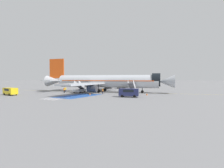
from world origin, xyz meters
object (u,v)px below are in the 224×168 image
at_px(boarding_stairs_forward, 132,91).
at_px(ground_crew_1, 64,90).
at_px(boarding_stairs_aft, 80,90).
at_px(service_van_1, 129,92).
at_px(service_van_0, 10,91).
at_px(fuel_tanker, 123,84).
at_px(airliner, 105,81).
at_px(ground_crew_3, 103,91).
at_px(ground_crew_2, 97,90).
at_px(traffic_cone_0, 147,94).
at_px(ground_crew_0, 66,89).
at_px(traffic_cone_1, 90,94).

height_order(boarding_stairs_forward, ground_crew_1, boarding_stairs_forward).
height_order(boarding_stairs_aft, service_van_1, boarding_stairs_aft).
bearing_deg(service_van_0, fuel_tanker, 170.56).
height_order(airliner, ground_crew_3, airliner).
bearing_deg(boarding_stairs_forward, ground_crew_1, -174.39).
relative_size(airliner, ground_crew_2, 25.97).
distance_m(boarding_stairs_aft, ground_crew_2, 5.54).
height_order(ground_crew_1, ground_crew_2, ground_crew_1).
relative_size(ground_crew_3, traffic_cone_0, 2.95).
height_order(service_van_1, ground_crew_3, service_van_1).
bearing_deg(ground_crew_3, service_van_0, 68.95).
bearing_deg(traffic_cone_0, fuel_tanker, 128.15).
bearing_deg(airliner, service_van_0, -51.04).
distance_m(fuel_tanker, ground_crew_1, 31.21).
bearing_deg(ground_crew_3, boarding_stairs_forward, -121.00).
height_order(boarding_stairs_aft, ground_crew_2, boarding_stairs_aft).
bearing_deg(service_van_1, ground_crew_2, 49.59).
relative_size(boarding_stairs_forward, ground_crew_3, 3.49).
bearing_deg(airliner, ground_crew_1, -58.75).
bearing_deg(boarding_stairs_aft, ground_crew_1, -154.12).
bearing_deg(fuel_tanker, service_van_0, -112.50).
bearing_deg(ground_crew_0, fuel_tanker, -160.54).
xyz_separation_m(ground_crew_1, traffic_cone_1, (10.46, -0.91, -0.68)).
distance_m(boarding_stairs_forward, ground_crew_3, 8.29).
relative_size(boarding_stairs_forward, ground_crew_2, 3.37).
relative_size(service_van_0, ground_crew_2, 2.99).
xyz_separation_m(boarding_stairs_aft, traffic_cone_0, (20.67, 2.89, -0.69)).
relative_size(fuel_tanker, service_van_1, 1.89).
xyz_separation_m(service_van_1, ground_crew_0, (-24.05, 3.40, -0.30)).
height_order(ground_crew_1, traffic_cone_0, ground_crew_1).
xyz_separation_m(ground_crew_0, ground_crew_2, (10.72, 2.47, 0.02)).
bearing_deg(service_van_1, ground_crew_1, 71.31).
bearing_deg(traffic_cone_0, service_van_0, -150.02).
bearing_deg(service_van_1, boarding_stairs_forward, 2.00).
distance_m(service_van_0, ground_crew_1, 14.26).
distance_m(airliner, traffic_cone_1, 10.49).
distance_m(boarding_stairs_forward, boarding_stairs_aft, 16.33).
xyz_separation_m(service_van_0, ground_crew_2, (15.87, 17.39, -0.24)).
bearing_deg(ground_crew_2, ground_crew_1, -70.77).
xyz_separation_m(ground_crew_3, traffic_cone_0, (12.11, 2.92, -0.64)).
distance_m(airliner, traffic_cone_0, 15.94).
distance_m(boarding_stairs_aft, fuel_tanker, 27.94).
bearing_deg(ground_crew_0, service_van_1, 114.64).
relative_size(boarding_stairs_forward, service_van_0, 1.12).
relative_size(traffic_cone_0, traffic_cone_1, 1.04).
relative_size(boarding_stairs_aft, fuel_tanker, 0.59).
xyz_separation_m(ground_crew_3, traffic_cone_1, (-1.65, -3.83, -0.65)).
relative_size(boarding_stairs_aft, ground_crew_0, 3.43).
bearing_deg(fuel_tanker, boarding_stairs_forward, -65.51).
relative_size(fuel_tanker, ground_crew_0, 5.83).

